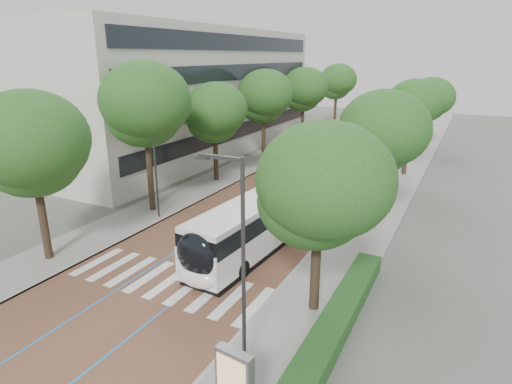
{
  "coord_description": "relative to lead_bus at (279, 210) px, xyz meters",
  "views": [
    {
      "loc": [
        13.04,
        -14.36,
        11.13
      ],
      "look_at": [
        0.73,
        9.91,
        2.4
      ],
      "focal_mm": 30.0,
      "sensor_mm": 36.0,
      "label": 1
    }
  ],
  "objects": [
    {
      "name": "bus_queued_2",
      "position": [
        -0.84,
        41.36,
        -0.0
      ],
      "size": [
        2.86,
        12.46,
        3.2
      ],
      "rotation": [
        0.0,
        0.0,
        0.03
      ],
      "color": "silver",
      "rests_on": "ground"
    },
    {
      "name": "lane_line_left",
      "position": [
        -4.29,
        30.74,
        -1.6
      ],
      "size": [
        0.12,
        126.0,
        0.01
      ],
      "primitive_type": "cube",
      "color": "#236CB3",
      "rests_on": "road"
    },
    {
      "name": "bus_queued_3",
      "position": [
        -1.13,
        54.5,
        -0.0
      ],
      "size": [
        3.21,
        12.52,
        3.2
      ],
      "rotation": [
        0.0,
        0.0,
        0.06
      ],
      "color": "silver",
      "rests_on": "ground"
    },
    {
      "name": "kerb_left",
      "position": [
        -8.29,
        30.74,
        -1.57
      ],
      "size": [
        0.2,
        140.0,
        0.14
      ],
      "primitive_type": "cube",
      "color": "gray",
      "rests_on": "ground"
    },
    {
      "name": "trees_right",
      "position": [
        5.01,
        11.91,
        4.23
      ],
      "size": [
        5.91,
        47.73,
        8.53
      ],
      "color": "black",
      "rests_on": "ground"
    },
    {
      "name": "sidewalk_right",
      "position": [
        4.81,
        30.74,
        -1.57
      ],
      "size": [
        4.0,
        140.0,
        0.12
      ],
      "primitive_type": "cube",
      "color": "gray",
      "rests_on": "ground"
    },
    {
      "name": "road",
      "position": [
        -2.69,
        30.74,
        -1.62
      ],
      "size": [
        11.0,
        140.0,
        0.02
      ],
      "primitive_type": "cube",
      "color": "brown",
      "rests_on": "ground"
    },
    {
      "name": "ground",
      "position": [
        -2.69,
        -9.26,
        -1.63
      ],
      "size": [
        160.0,
        160.0,
        0.0
      ],
      "primitive_type": "plane",
      "color": "#51544C",
      "rests_on": "ground"
    },
    {
      "name": "lead_bus",
      "position": [
        0.0,
        0.0,
        0.0
      ],
      "size": [
        3.78,
        18.52,
        3.2
      ],
      "rotation": [
        0.0,
        0.0,
        -0.07
      ],
      "color": "black",
      "rests_on": "ground"
    },
    {
      "name": "bus_queued_1",
      "position": [
        -0.3,
        28.42,
        -0.0
      ],
      "size": [
        3.27,
        12.53,
        3.2
      ],
      "rotation": [
        0.0,
        0.0,
        -0.06
      ],
      "color": "silver",
      "rests_on": "ground"
    },
    {
      "name": "streetlight_near",
      "position": [
        3.93,
        -12.26,
        3.19
      ],
      "size": [
        1.82,
        0.2,
        8.0
      ],
      "color": "#323335",
      "rests_on": "sidewalk_right"
    },
    {
      "name": "kerb_right",
      "position": [
        2.91,
        30.74,
        -1.57
      ],
      "size": [
        0.2,
        140.0,
        0.14
      ],
      "primitive_type": "cube",
      "color": "gray",
      "rests_on": "ground"
    },
    {
      "name": "sidewalk_left",
      "position": [
        -10.19,
        30.74,
        -1.57
      ],
      "size": [
        4.0,
        140.0,
        0.12
      ],
      "primitive_type": "cube",
      "color": "gray",
      "rests_on": "ground"
    },
    {
      "name": "zebra_crossing",
      "position": [
        -2.49,
        -8.26,
        -1.6
      ],
      "size": [
        10.55,
        3.6,
        0.01
      ],
      "color": "silver",
      "rests_on": "ground"
    },
    {
      "name": "lamp_post_left",
      "position": [
        -8.79,
        -1.26,
        2.49
      ],
      "size": [
        0.14,
        0.14,
        8.0
      ],
      "primitive_type": "cylinder",
      "color": "#323335",
      "rests_on": "sidewalk_left"
    },
    {
      "name": "office_building",
      "position": [
        -22.16,
        18.74,
        5.37
      ],
      "size": [
        18.11,
        40.0,
        14.0
      ],
      "color": "#ACA99F",
      "rests_on": "ground"
    },
    {
      "name": "lane_line_right",
      "position": [
        -1.09,
        30.74,
        -1.6
      ],
      "size": [
        0.12,
        126.0,
        0.01
      ],
      "primitive_type": "cube",
      "color": "#236CB3",
      "rests_on": "road"
    },
    {
      "name": "hedge",
      "position": [
        6.41,
        -9.26,
        -1.11
      ],
      "size": [
        1.2,
        14.0,
        0.8
      ],
      "primitive_type": "cube",
      "color": "#18451A",
      "rests_on": "sidewalk_right"
    },
    {
      "name": "streetlight_far",
      "position": [
        3.93,
        12.74,
        3.19
      ],
      "size": [
        1.82,
        0.2,
        8.0
      ],
      "color": "#323335",
      "rests_on": "sidewalk_right"
    },
    {
      "name": "bus_queued_0",
      "position": [
        -0.76,
        16.49,
        -0.0
      ],
      "size": [
        2.82,
        12.45,
        3.2
      ],
      "rotation": [
        0.0,
        0.0,
        0.02
      ],
      "color": "silver",
      "rests_on": "ground"
    },
    {
      "name": "trees_left",
      "position": [
        -10.19,
        15.35,
        5.07
      ],
      "size": [
        6.3,
        60.94,
        10.26
      ],
      "color": "black",
      "rests_on": "ground"
    }
  ]
}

